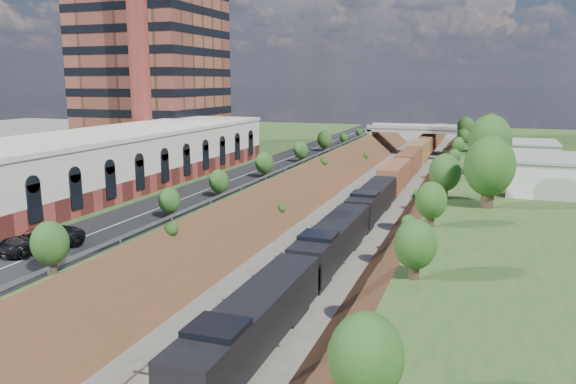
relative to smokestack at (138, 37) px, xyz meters
name	(u,v)px	position (x,y,z in m)	size (l,w,h in m)	color
platform_left	(174,175)	(3.00, 4.00, -22.50)	(44.00, 180.00, 5.00)	#2F5322
embankment_left	(297,199)	(25.00, 4.00, -25.00)	(7.07, 180.00, 7.07)	brown
embankment_right	(441,209)	(47.00, 4.00, -25.00)	(7.07, 180.00, 7.07)	brown
rail_left_track	(349,202)	(33.40, 4.00, -24.91)	(1.58, 180.00, 0.18)	gray
rail_right_track	(383,204)	(38.60, 4.00, -24.91)	(1.58, 180.00, 0.18)	gray
road	(270,166)	(20.50, 4.00, -19.95)	(8.00, 180.00, 0.10)	black
guardrail	(294,164)	(24.60, 3.80, -19.45)	(0.10, 171.00, 0.70)	#99999E
commercial_building	(117,158)	(8.00, -18.00, -16.49)	(14.30, 62.30, 7.00)	maroon
highrise_tower	(149,0)	(-8.00, 16.00, 7.88)	(22.00, 22.00, 53.90)	brown
smokestack	(138,37)	(0.00, 0.00, 0.00)	(3.20, 3.20, 40.00)	maroon
overpass	(417,135)	(36.00, 66.00, -20.08)	(24.50, 8.30, 7.40)	gray
white_building_near	(545,175)	(59.50, -4.00, -18.00)	(9.00, 12.00, 4.00)	silver
white_building_far	(529,154)	(59.00, 18.00, -18.20)	(8.00, 10.00, 3.60)	silver
tree_right_large	(489,167)	(53.00, -16.00, -15.62)	(5.25, 5.25, 7.61)	#473323
tree_left_crest	(146,208)	(24.20, -36.00, -17.96)	(2.45, 2.45, 3.55)	#473323
freight_train	(408,163)	(38.60, 30.18, -22.25)	(3.27, 165.94, 4.82)	black
suv	(40,239)	(19.97, -44.34, -19.00)	(3.00, 6.50, 1.81)	black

